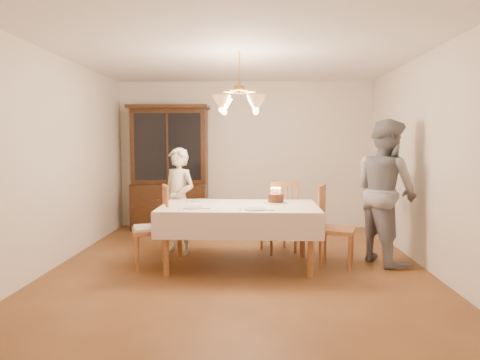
{
  "coord_description": "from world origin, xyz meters",
  "views": [
    {
      "loc": [
        0.21,
        -5.16,
        1.52
      ],
      "look_at": [
        0.0,
        0.2,
        1.05
      ],
      "focal_mm": 32.0,
      "sensor_mm": 36.0,
      "label": 1
    }
  ],
  "objects_px": {
    "dining_table": "(239,211)",
    "china_hutch": "(170,170)",
    "chair_far_side": "(279,220)",
    "elderly_woman": "(178,201)",
    "birthday_cake": "(276,199)"
  },
  "relations": [
    {
      "from": "dining_table",
      "to": "china_hutch",
      "type": "xyz_separation_m",
      "value": [
        -1.31,
        2.25,
        0.36
      ]
    },
    {
      "from": "china_hutch",
      "to": "chair_far_side",
      "type": "xyz_separation_m",
      "value": [
        1.83,
        -1.55,
        -0.6
      ]
    },
    {
      "from": "elderly_woman",
      "to": "chair_far_side",
      "type": "bearing_deg",
      "value": 36.58
    },
    {
      "from": "dining_table",
      "to": "birthday_cake",
      "type": "distance_m",
      "value": 0.5
    },
    {
      "from": "china_hutch",
      "to": "elderly_woman",
      "type": "distance_m",
      "value": 1.75
    },
    {
      "from": "elderly_woman",
      "to": "birthday_cake",
      "type": "xyz_separation_m",
      "value": [
        1.31,
        -0.41,
        0.09
      ]
    },
    {
      "from": "elderly_woman",
      "to": "birthday_cake",
      "type": "relative_size",
      "value": 4.84
    },
    {
      "from": "chair_far_side",
      "to": "elderly_woman",
      "type": "xyz_separation_m",
      "value": [
        -1.38,
        -0.11,
        0.28
      ]
    },
    {
      "from": "elderly_woman",
      "to": "birthday_cake",
      "type": "height_order",
      "value": "elderly_woman"
    },
    {
      "from": "china_hutch",
      "to": "chair_far_side",
      "type": "relative_size",
      "value": 2.16
    },
    {
      "from": "dining_table",
      "to": "china_hutch",
      "type": "height_order",
      "value": "china_hutch"
    },
    {
      "from": "dining_table",
      "to": "birthday_cake",
      "type": "bearing_deg",
      "value": 21.91
    },
    {
      "from": "dining_table",
      "to": "elderly_woman",
      "type": "relative_size",
      "value": 1.31
    },
    {
      "from": "chair_far_side",
      "to": "birthday_cake",
      "type": "xyz_separation_m",
      "value": [
        -0.07,
        -0.53,
        0.37
      ]
    },
    {
      "from": "china_hutch",
      "to": "chair_far_side",
      "type": "bearing_deg",
      "value": -40.21
    }
  ]
}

